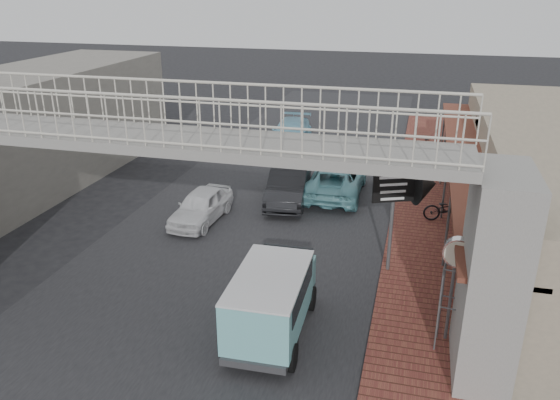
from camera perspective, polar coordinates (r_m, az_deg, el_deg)
The scene contains 14 objects.
ground at distance 18.49m, azimuth -5.26°, elevation -5.92°, with size 120.00×120.00×0.00m, color black.
road_strip at distance 18.48m, azimuth -5.26°, elevation -5.91°, with size 10.00×60.00×0.01m, color black.
sidewalk at distance 20.23m, azimuth 15.40°, elevation -3.95°, with size 3.00×40.00×0.10m, color brown.
footbridge at distance 13.81m, azimuth -11.27°, elevation -1.62°, with size 16.40×2.40×6.34m.
building_far_left at distance 27.80m, azimuth -23.08°, elevation 7.43°, with size 5.00×14.00×5.00m, color gray.
white_hatchback at distance 21.07m, azimuth -8.25°, elevation -0.62°, with size 1.46×3.62×1.23m, color silver.
dark_sedan at distance 22.73m, azimuth 0.89°, elevation 1.58°, with size 1.52×4.37×1.44m, color black.
angkot_curb at distance 23.61m, azimuth 5.90°, elevation 2.16°, with size 2.27×4.92×1.37m, color #6FB7C0.
angkot_far at distance 31.01m, azimuth 1.10°, elevation 7.06°, with size 1.95×4.78×1.39m, color #74B1C9.
angkot_van at distance 14.03m, azimuth -0.88°, elevation -9.89°, with size 1.87×3.89×1.88m.
motorcycle_near at distance 21.61m, azimuth 17.21°, elevation -0.91°, with size 0.65×1.86×0.98m, color black.
motorcycle_far at distance 28.77m, azimuth 15.57°, elevation 5.03°, with size 0.53×1.89×1.14m, color black.
street_clock at distance 13.48m, azimuth 18.12°, elevation -5.76°, with size 0.75×0.64×2.99m.
arrow_sign at distance 16.93m, azimuth 14.59°, elevation 1.45°, with size 2.08×1.41×3.45m.
Camera 1 is at (5.76, -15.34, 8.55)m, focal length 35.00 mm.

